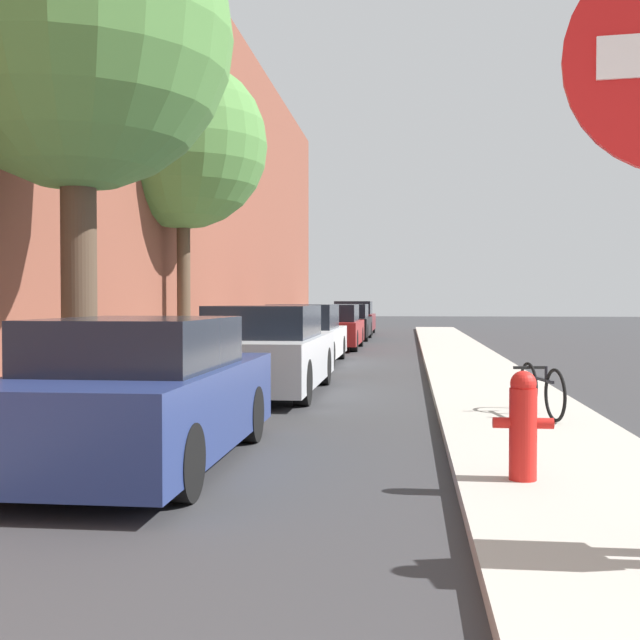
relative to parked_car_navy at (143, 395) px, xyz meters
name	(u,v)px	position (x,y,z in m)	size (l,w,h in m)	color
ground_plane	(335,375)	(0.95, 9.07, -0.66)	(120.00, 120.00, 0.00)	#333335
sidewalk_left	(199,370)	(-1.95, 9.07, -0.60)	(2.00, 52.00, 0.12)	#ADA89E
sidewalk_right	(477,373)	(3.85, 9.07, -0.60)	(2.00, 52.00, 0.12)	#ADA89E
building_facade_left	(136,134)	(-3.30, 9.07, 4.43)	(0.70, 52.00, 10.18)	brown
parked_car_navy	(143,395)	(0.00, 0.00, 0.00)	(1.69, 4.10, 1.39)	black
parked_car_silver	(267,352)	(0.13, 5.66, 0.04)	(1.78, 4.60, 1.46)	black
parked_car_white	(305,336)	(-0.07, 11.90, 0.02)	(1.71, 4.62, 1.45)	black
parked_car_red	(332,328)	(0.05, 17.64, 0.01)	(1.79, 4.39, 1.41)	black
parked_car_black	(348,323)	(0.09, 23.54, 0.00)	(1.72, 4.54, 1.40)	black
parked_car_maroon	(354,318)	(-0.04, 28.68, 0.05)	(1.83, 3.95, 1.51)	black
street_tree_near	(77,37)	(-1.48, 1.95, 4.03)	(3.72, 3.72, 6.46)	#4C3A2B
street_tree_far	(183,145)	(-2.51, 9.84, 4.32)	(3.74, 3.74, 6.75)	#4C3A2B
fire_hydrant	(523,424)	(3.37, -0.71, -0.09)	(0.47, 0.22, 0.87)	red
bicycle	(541,390)	(4.08, 2.80, -0.22)	(0.46, 1.52, 0.63)	black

